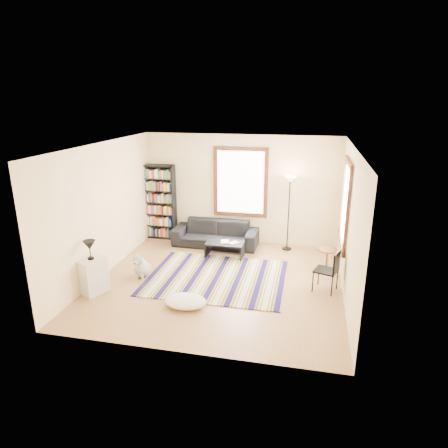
% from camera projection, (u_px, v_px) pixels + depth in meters
% --- Properties ---
extents(floor, '(5.00, 5.00, 0.10)m').
position_uv_depth(floor, '(219.00, 283.00, 8.37)').
color(floor, '#9E6848').
rests_on(floor, ground).
extents(ceiling, '(5.00, 5.00, 0.10)m').
position_uv_depth(ceiling, '(218.00, 143.00, 7.49)').
color(ceiling, white).
rests_on(ceiling, floor).
extents(wall_back, '(5.00, 0.10, 2.80)m').
position_uv_depth(wall_back, '(241.00, 189.00, 10.30)').
color(wall_back, '#FADEA9').
rests_on(wall_back, floor).
extents(wall_front, '(5.00, 0.10, 2.80)m').
position_uv_depth(wall_front, '(177.00, 269.00, 5.56)').
color(wall_front, '#FADEA9').
rests_on(wall_front, floor).
extents(wall_left, '(0.10, 5.00, 2.80)m').
position_uv_depth(wall_left, '(102.00, 210.00, 8.45)').
color(wall_left, '#FADEA9').
rests_on(wall_left, floor).
extents(wall_right, '(0.10, 5.00, 2.80)m').
position_uv_depth(wall_right, '(352.00, 226.00, 7.41)').
color(wall_right, '#FADEA9').
rests_on(wall_right, floor).
extents(window_back, '(1.20, 0.06, 1.60)m').
position_uv_depth(window_back, '(240.00, 182.00, 10.17)').
color(window_back, white).
rests_on(window_back, wall_back).
extents(window_right, '(0.06, 1.20, 1.60)m').
position_uv_depth(window_right, '(346.00, 204.00, 8.11)').
color(window_right, white).
rests_on(window_right, wall_right).
extents(rug, '(2.92, 2.34, 0.02)m').
position_uv_depth(rug, '(217.00, 277.00, 8.50)').
color(rug, '#140D42').
rests_on(rug, floor).
extents(sofa, '(2.17, 0.87, 0.63)m').
position_uv_depth(sofa, '(216.00, 234.00, 10.28)').
color(sofa, black).
rests_on(sofa, floor).
extents(bookshelf, '(0.90, 0.30, 2.00)m').
position_uv_depth(bookshelf, '(159.00, 202.00, 10.65)').
color(bookshelf, black).
rests_on(bookshelf, floor).
extents(coffee_table, '(0.96, 0.61, 0.36)m').
position_uv_depth(coffee_table, '(225.00, 249.00, 9.59)').
color(coffee_table, black).
rests_on(coffee_table, floor).
extents(book_a, '(0.29, 0.23, 0.02)m').
position_uv_depth(book_a, '(221.00, 242.00, 9.55)').
color(book_a, beige).
rests_on(book_a, coffee_table).
extents(book_b, '(0.28, 0.28, 0.02)m').
position_uv_depth(book_b, '(231.00, 242.00, 9.55)').
color(book_b, beige).
rests_on(book_b, coffee_table).
extents(floor_cushion, '(0.93, 0.81, 0.19)m').
position_uv_depth(floor_cushion, '(186.00, 301.00, 7.34)').
color(floor_cushion, white).
rests_on(floor_cushion, floor).
extents(floor_lamp, '(0.34, 0.34, 1.86)m').
position_uv_depth(floor_lamp, '(289.00, 214.00, 9.82)').
color(floor_lamp, black).
rests_on(floor_lamp, floor).
extents(side_table, '(0.52, 0.52, 0.54)m').
position_uv_depth(side_table, '(327.00, 261.00, 8.71)').
color(side_table, '#4D2C13').
rests_on(side_table, floor).
extents(folding_chair, '(0.53, 0.51, 0.86)m').
position_uv_depth(folding_chair, '(326.00, 271.00, 7.83)').
color(folding_chair, black).
rests_on(folding_chair, floor).
extents(white_cabinet, '(0.55, 0.61, 0.70)m').
position_uv_depth(white_cabinet, '(93.00, 276.00, 7.79)').
color(white_cabinet, silver).
rests_on(white_cabinet, floor).
extents(table_lamp, '(0.30, 0.30, 0.38)m').
position_uv_depth(table_lamp, '(90.00, 250.00, 7.62)').
color(table_lamp, black).
rests_on(table_lamp, white_cabinet).
extents(dog, '(0.41, 0.56, 0.56)m').
position_uv_depth(dog, '(142.00, 264.00, 8.50)').
color(dog, '#B4B4B4').
rests_on(dog, floor).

